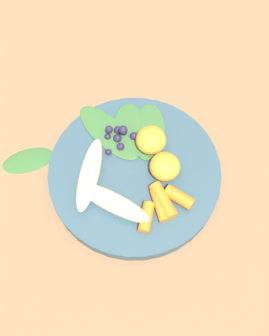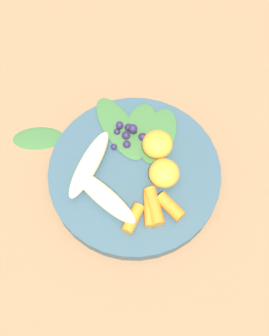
{
  "view_description": "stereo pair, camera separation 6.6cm",
  "coord_description": "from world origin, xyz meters",
  "px_view_note": "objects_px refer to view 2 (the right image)",
  "views": [
    {
      "loc": [
        0.27,
        -0.03,
        0.64
      ],
      "look_at": [
        0.0,
        0.0,
        0.04
      ],
      "focal_mm": 44.42,
      "sensor_mm": 36.0,
      "label": 1
    },
    {
      "loc": [
        0.27,
        0.04,
        0.64
      ],
      "look_at": [
        0.0,
        0.0,
        0.04
      ],
      "focal_mm": 44.42,
      "sensor_mm": 36.0,
      "label": 2
    }
  ],
  "objects_px": {
    "bowl": "(134,174)",
    "orange_segment_near": "(157,144)",
    "banana_peeled_right": "(89,164)",
    "kale_leaf_stray": "(38,138)",
    "banana_peeled_left": "(104,196)"
  },
  "relations": [
    {
      "from": "banana_peeled_left",
      "to": "kale_leaf_stray",
      "type": "relative_size",
      "value": 1.43
    },
    {
      "from": "banana_peeled_right",
      "to": "orange_segment_near",
      "type": "height_order",
      "value": "orange_segment_near"
    },
    {
      "from": "bowl",
      "to": "banana_peeled_left",
      "type": "height_order",
      "value": "banana_peeled_left"
    },
    {
      "from": "banana_peeled_left",
      "to": "kale_leaf_stray",
      "type": "xyz_separation_m",
      "value": [
        -0.11,
        -0.14,
        -0.04
      ]
    },
    {
      "from": "banana_peeled_left",
      "to": "orange_segment_near",
      "type": "xyz_separation_m",
      "value": [
        -0.1,
        0.07,
        0.0
      ]
    },
    {
      "from": "orange_segment_near",
      "to": "kale_leaf_stray",
      "type": "height_order",
      "value": "orange_segment_near"
    },
    {
      "from": "banana_peeled_right",
      "to": "orange_segment_near",
      "type": "xyz_separation_m",
      "value": [
        -0.05,
        0.1,
        0.0
      ]
    },
    {
      "from": "orange_segment_near",
      "to": "kale_leaf_stray",
      "type": "xyz_separation_m",
      "value": [
        -0.01,
        -0.21,
        -0.04
      ]
    },
    {
      "from": "bowl",
      "to": "banana_peeled_right",
      "type": "xyz_separation_m",
      "value": [
        0.01,
        -0.07,
        0.03
      ]
    },
    {
      "from": "bowl",
      "to": "orange_segment_near",
      "type": "distance_m",
      "value": 0.06
    },
    {
      "from": "bowl",
      "to": "orange_segment_near",
      "type": "height_order",
      "value": "orange_segment_near"
    },
    {
      "from": "banana_peeled_left",
      "to": "orange_segment_near",
      "type": "height_order",
      "value": "orange_segment_near"
    },
    {
      "from": "banana_peeled_right",
      "to": "orange_segment_near",
      "type": "bearing_deg",
      "value": 131.66
    },
    {
      "from": "banana_peeled_left",
      "to": "banana_peeled_right",
      "type": "distance_m",
      "value": 0.06
    },
    {
      "from": "banana_peeled_right",
      "to": "kale_leaf_stray",
      "type": "xyz_separation_m",
      "value": [
        -0.06,
        -0.11,
        -0.04
      ]
    }
  ]
}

